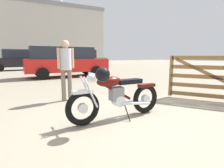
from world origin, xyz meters
name	(u,v)px	position (x,y,z in m)	size (l,w,h in m)	color
ground_plane	(138,119)	(0.00, 0.00, 0.00)	(80.00, 80.00, 0.00)	gray
vintage_motorcycle	(116,95)	(-0.41, 0.21, 0.49)	(2.08, 0.74, 1.07)	black
bystander	(66,64)	(-0.84, 2.17, 1.02)	(0.46, 0.30, 1.66)	#706656
blue_hatchback_right	(65,61)	(0.62, 7.89, 0.94)	(4.74, 2.05, 1.74)	black
dark_sedan_left	(83,59)	(3.60, 12.96, 0.92)	(4.00, 2.02, 1.78)	black
red_hatchback_near	(16,60)	(-1.85, 14.79, 0.92)	(4.04, 2.12, 1.78)	black
industrial_building	(22,35)	(-0.67, 27.30, 4.28)	(23.18, 9.67, 16.33)	beige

